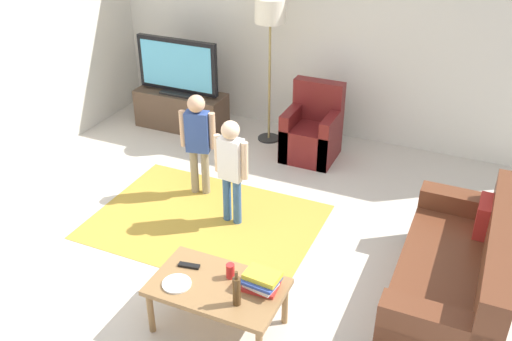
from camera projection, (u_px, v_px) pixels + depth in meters
ground at (229, 263)px, 5.12m from camera, size 7.80×7.80×0.00m
wall_back at (337, 29)px, 6.83m from camera, size 6.00×0.12×2.70m
area_rug at (205, 221)px, 5.68m from camera, size 2.20×1.60×0.01m
tv_stand at (181, 110)px, 7.47m from camera, size 1.20×0.44×0.50m
tv at (177, 67)px, 7.15m from camera, size 1.10×0.28×0.71m
couch at (461, 279)px, 4.49m from camera, size 0.80×1.80×0.86m
armchair at (313, 133)px, 6.76m from camera, size 0.60×0.60×0.90m
floor_lamp at (270, 19)px, 6.52m from camera, size 0.36×0.36×1.78m
child_near_tv at (198, 136)px, 5.84m from camera, size 0.37×0.19×1.13m
child_center at (231, 163)px, 5.37m from camera, size 0.37×0.18×1.10m
coffee_table at (218, 290)px, 4.27m from camera, size 1.00×0.60×0.42m
book_stack at (261, 281)px, 4.18m from camera, size 0.28×0.23×0.14m
bottle at (237, 291)px, 4.01m from camera, size 0.06×0.06×0.29m
tv_remote at (189, 266)px, 4.42m from camera, size 0.18×0.08×0.02m
soda_can at (230, 271)px, 4.29m from camera, size 0.07×0.07×0.12m
plate at (177, 284)px, 4.24m from camera, size 0.22×0.22×0.02m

